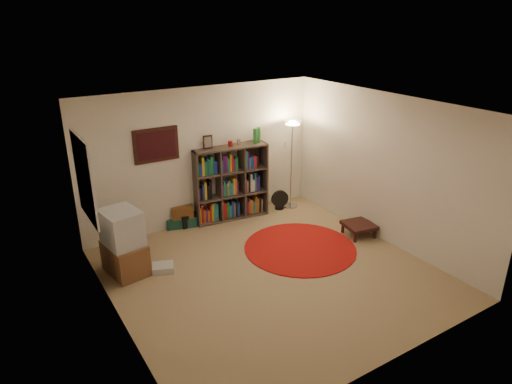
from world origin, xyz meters
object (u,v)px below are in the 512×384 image
Objects in this scene: tv_stand at (124,243)px; suitcase at (181,221)px; bookshelf at (229,184)px; side_table at (359,226)px; floor_fan at (280,200)px; floor_lamp at (292,136)px.

tv_stand reaches higher than suitcase.
side_table is at bearing -44.11° from bookshelf.
floor_fan is 0.64× the size of suitcase.
floor_lamp is 4.48× the size of floor_fan.
floor_lamp is (1.28, -0.21, 0.78)m from bookshelf.
tv_stand is 1.77m from suitcase.
bookshelf is at bearing 12.83° from tv_stand.
floor_fan reaches higher than suitcase.
tv_stand is at bearing -155.67° from floor_fan.
bookshelf is 1.67× the size of tv_stand.
side_table is (2.49, -2.05, 0.10)m from suitcase.
tv_stand is 1.64× the size of suitcase.
bookshelf is 2.73× the size of suitcase.
tv_stand is at bearing -151.46° from bookshelf.
floor_fan is (1.03, -0.20, -0.48)m from bookshelf.
floor_lamp is at bearing -2.78° from bookshelf.
side_table is (3.83, -0.97, -0.30)m from tv_stand.
bookshelf is at bearing -179.09° from floor_fan.
bookshelf is 2.92× the size of side_table.
floor_fan is 2.01m from suitcase.
bookshelf is 0.96× the size of floor_lamp.
floor_lamp is 2.64m from suitcase.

